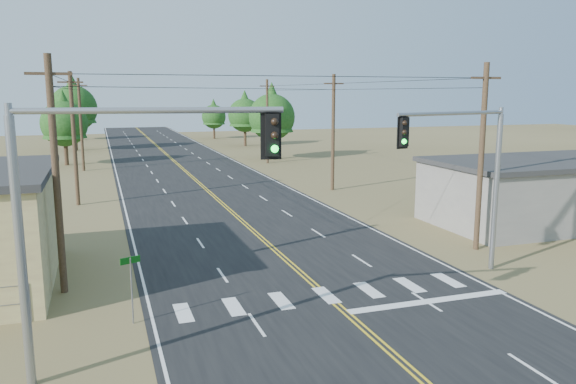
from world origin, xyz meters
name	(u,v)px	position (x,y,z in m)	size (l,w,h in m)	color
road	(219,201)	(0.00, 30.00, 0.01)	(15.00, 200.00, 0.02)	black
building_right	(548,192)	(19.00, 16.00, 2.00)	(15.00, 8.00, 4.00)	gray
utility_pole_left_near	(56,174)	(-10.50, 12.00, 5.12)	(1.80, 0.30, 10.00)	#4C3826
utility_pole_left_mid	(74,138)	(-10.50, 32.00, 5.12)	(1.80, 0.30, 10.00)	#4C3826
utility_pole_left_far	(81,124)	(-10.50, 52.00, 5.12)	(1.80, 0.30, 10.00)	#4C3826
utility_pole_right_near	(481,156)	(10.50, 12.00, 5.12)	(1.80, 0.30, 10.00)	#4C3826
utility_pole_right_mid	(333,132)	(10.50, 32.00, 5.12)	(1.80, 0.30, 10.00)	#4C3826
utility_pole_right_far	(267,121)	(10.50, 52.00, 5.12)	(1.80, 0.30, 10.00)	#4C3826
signal_mast_left	(100,195)	(-8.79, 3.65, 5.60)	(7.56, 1.54, 8.18)	gray
signal_mast_right	(471,164)	(7.17, 8.39, 5.28)	(6.46, 1.93, 7.78)	gray
street_sign	(131,279)	(-7.90, 7.61, 1.72)	(0.73, 0.29, 2.57)	gray
tree_left_near	(64,119)	(-12.49, 57.77, 5.41)	(5.31, 5.31, 8.85)	#3F2D1E
tree_left_mid	(73,104)	(-12.03, 75.45, 6.84)	(6.70, 6.70, 11.17)	#3F2D1E
tree_left_far	(74,112)	(-12.81, 95.70, 5.06)	(4.97, 4.97, 8.28)	#3F2D1E
tree_right_near	(272,112)	(12.19, 55.66, 5.98)	(5.86, 5.86, 9.77)	#3F2D1E
tree_right_mid	(245,112)	(13.45, 74.48, 5.42)	(5.32, 5.32, 8.86)	#3F2D1E
tree_right_far	(214,114)	(11.60, 90.49, 4.48)	(4.40, 4.40, 7.33)	#3F2D1E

